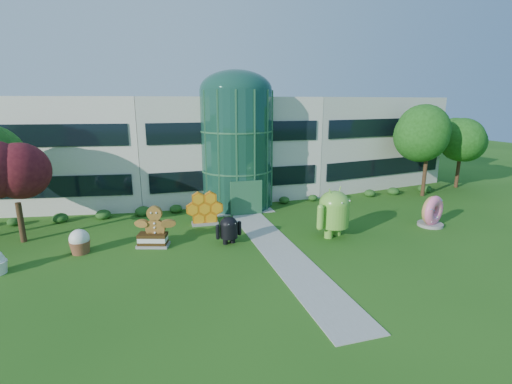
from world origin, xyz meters
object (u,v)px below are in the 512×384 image
object	(u,v)px
gingerbread	(155,226)
donut	(432,211)
android_black	(229,228)
android_green	(334,210)

from	to	relation	value
gingerbread	donut	bearing A→B (deg)	11.35
android_black	gingerbread	bearing A→B (deg)	156.08
android_black	gingerbread	xyz separation A→B (m)	(-4.50, 0.96, 0.27)
android_green	gingerbread	distance (m)	11.69
donut	gingerbread	xyz separation A→B (m)	(-19.44, 1.87, 0.16)
donut	gingerbread	world-z (taller)	gingerbread
android_green	gingerbread	xyz separation A→B (m)	(-11.55, 1.71, -0.54)
donut	android_green	bearing A→B (deg)	157.35
gingerbread	android_green	bearing A→B (deg)	8.43
android_black	gingerbread	world-z (taller)	gingerbread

